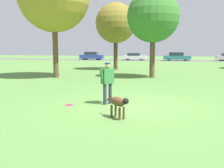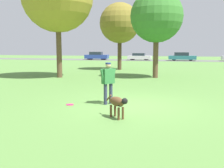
% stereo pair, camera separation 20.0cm
% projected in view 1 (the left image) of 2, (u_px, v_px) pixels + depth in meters
% --- Properties ---
extents(ground_plane, '(120.00, 120.00, 0.00)m').
position_uv_depth(ground_plane, '(132.00, 106.00, 9.61)').
color(ground_plane, '#56843D').
extents(far_road_strip, '(120.00, 6.00, 0.01)m').
position_uv_depth(far_road_strip, '(164.00, 60.00, 44.85)').
color(far_road_strip, '#5B5B59').
rests_on(far_road_strip, ground_plane).
extents(person, '(0.50, 0.65, 1.56)m').
position_uv_depth(person, '(108.00, 80.00, 9.76)').
color(person, '#2D334C').
rests_on(person, ground_plane).
extents(dog, '(0.86, 0.80, 0.68)m').
position_uv_depth(dog, '(118.00, 103.00, 7.80)').
color(dog, brown).
rests_on(dog, ground_plane).
extents(frisbee, '(0.28, 0.28, 0.02)m').
position_uv_depth(frisbee, '(69.00, 105.00, 9.70)').
color(frisbee, '#E52366').
rests_on(frisbee, ground_plane).
extents(tree_far_left, '(3.85, 3.85, 6.41)m').
position_uv_depth(tree_far_left, '(116.00, 23.00, 25.06)').
color(tree_far_left, '#4C3826').
rests_on(tree_far_left, ground_plane).
extents(tree_mid_center, '(3.64, 3.64, 6.10)m').
position_uv_depth(tree_mid_center, '(153.00, 17.00, 18.16)').
color(tree_mid_center, brown).
rests_on(tree_mid_center, ground_plane).
extents(parked_car_blue, '(4.26, 1.88, 1.44)m').
position_uv_depth(parked_car_blue, '(92.00, 56.00, 47.28)').
color(parked_car_blue, '#284293').
rests_on(parked_car_blue, ground_plane).
extents(parked_car_white, '(4.04, 1.85, 1.23)m').
position_uv_depth(parked_car_white, '(134.00, 57.00, 45.80)').
color(parked_car_white, white).
rests_on(parked_car_white, ground_plane).
extents(parked_car_teal, '(4.53, 1.96, 1.40)m').
position_uv_depth(parked_car_teal, '(177.00, 57.00, 44.09)').
color(parked_car_teal, teal).
rests_on(parked_car_teal, ground_plane).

